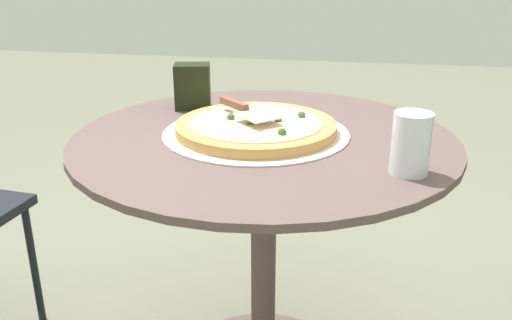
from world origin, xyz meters
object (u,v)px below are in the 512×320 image
(patio_table, at_px, (264,212))
(napkin_dispenser, at_px, (193,86))
(pizza_on_tray, at_px, (256,128))
(drinking_cup, at_px, (411,143))
(pizza_server, at_px, (245,109))

(patio_table, xyz_separation_m, napkin_dispenser, (0.24, -0.21, 0.28))
(pizza_on_tray, height_order, drinking_cup, drinking_cup)
(patio_table, xyz_separation_m, pizza_on_tray, (0.02, -0.01, 0.23))
(pizza_server, xyz_separation_m, napkin_dispenser, (0.19, -0.18, 0.01))
(drinking_cup, xyz_separation_m, napkin_dispenser, (0.58, -0.40, 0.00))
(pizza_server, distance_m, drinking_cup, 0.45)
(napkin_dispenser, bearing_deg, pizza_server, 124.13)
(patio_table, height_order, pizza_on_tray, pizza_on_tray)
(patio_table, distance_m, pizza_on_tray, 0.23)
(pizza_on_tray, xyz_separation_m, pizza_server, (0.03, -0.02, 0.04))
(pizza_server, distance_m, napkin_dispenser, 0.26)
(patio_table, bearing_deg, napkin_dispenser, -41.03)
(pizza_on_tray, height_order, pizza_server, pizza_server)
(patio_table, bearing_deg, pizza_on_tray, -25.00)
(patio_table, relative_size, pizza_server, 5.16)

